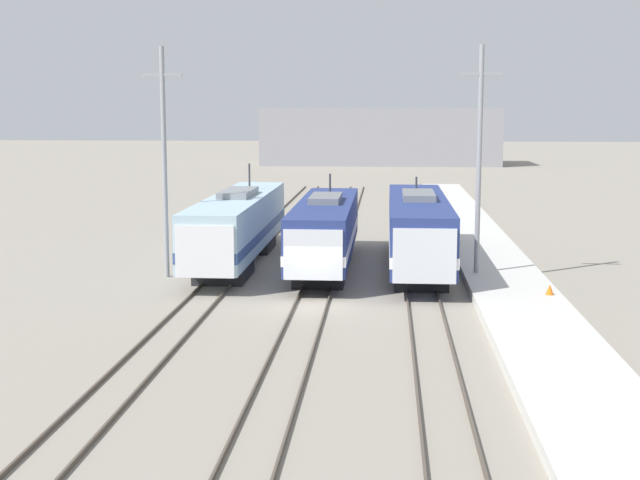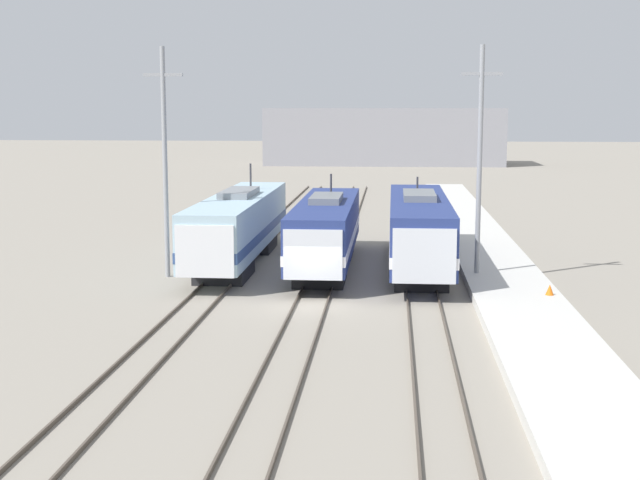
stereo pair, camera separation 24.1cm
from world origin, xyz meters
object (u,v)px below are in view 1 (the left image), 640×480
at_px(locomotive_center, 325,232).
at_px(locomotive_far_left, 237,227).
at_px(catenary_tower_left, 164,158).
at_px(traffic_cone, 550,289).
at_px(catenary_tower_right, 479,159).
at_px(locomotive_far_right, 418,231).

bearing_deg(locomotive_center, locomotive_far_left, 166.21).
height_order(locomotive_far_left, locomotive_center, locomotive_far_left).
distance_m(locomotive_far_left, catenary_tower_left, 6.36).
bearing_deg(traffic_cone, locomotive_far_left, 149.98).
xyz_separation_m(locomotive_far_left, catenary_tower_right, (12.93, -3.85, 4.05)).
distance_m(locomotive_far_right, traffic_cone, 9.87).
xyz_separation_m(locomotive_center, catenary_tower_right, (7.90, -2.62, 4.12)).
relative_size(locomotive_far_left, locomotive_far_right, 1.06).
xyz_separation_m(locomotive_far_left, catenary_tower_left, (-3.05, -3.85, 4.05)).
xyz_separation_m(locomotive_far_right, catenary_tower_left, (-13.11, -2.76, 4.02)).
bearing_deg(catenary_tower_left, catenary_tower_right, 0.00).
xyz_separation_m(locomotive_center, traffic_cone, (10.65, -7.83, -1.40)).
distance_m(locomotive_far_left, traffic_cone, 18.18).
xyz_separation_m(catenary_tower_left, catenary_tower_right, (15.98, 0.00, 0.00)).
xyz_separation_m(locomotive_far_right, catenary_tower_right, (2.87, -2.76, 4.02)).
bearing_deg(locomotive_center, locomotive_far_right, 1.65).
height_order(locomotive_far_left, locomotive_far_right, locomotive_far_left).
bearing_deg(catenary_tower_right, locomotive_center, 161.68).
height_order(locomotive_center, catenary_tower_right, catenary_tower_right).
bearing_deg(catenary_tower_left, locomotive_far_right, 11.89).
height_order(catenary_tower_left, catenary_tower_right, same).
bearing_deg(catenary_tower_left, locomotive_far_left, 51.64).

